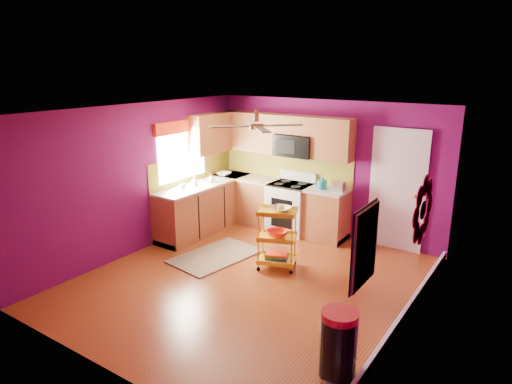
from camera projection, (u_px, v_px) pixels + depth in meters
The scene contains 18 objects.
ground at pixel (249, 281), 6.76m from camera, with size 5.00×5.00×0.00m, color maroon.
room_envelope at pixel (250, 174), 6.30m from camera, with size 4.54×5.04×2.52m.
lower_cabinets at pixel (245, 207), 8.81m from camera, with size 2.81×2.31×0.94m.
electric_range at pixel (290, 207), 8.66m from camera, with size 0.76×0.66×1.13m.
upper_cabinetry at pixel (260, 135), 8.67m from camera, with size 2.80×2.30×1.26m.
left_window at pixel (182, 142), 8.32m from camera, with size 0.08×1.35×1.08m.
panel_door at pixel (397, 191), 7.72m from camera, with size 0.95×0.11×2.15m.
right_wall_art at pixel (400, 224), 4.90m from camera, with size 0.04×2.74×1.04m.
ceiling_fan at pixel (257, 125), 6.30m from camera, with size 1.01×1.01×0.26m.
shag_rug at pixel (216, 256), 7.62m from camera, with size 0.90×1.46×0.02m, color black.
rolling_cart at pixel (278, 236), 7.07m from camera, with size 0.69×0.60×1.05m.
trash_can at pixel (338, 344), 4.62m from camera, with size 0.46×0.47×0.73m.
teal_kettle at pixel (322, 184), 8.17m from camera, with size 0.18×0.18×0.21m.
toaster at pixel (338, 187), 8.01m from camera, with size 0.22×0.15×0.18m, color beige.
soap_bottle_a at pixel (195, 181), 8.40m from camera, with size 0.08×0.08×0.18m, color #EA3F72.
soap_bottle_b at pixel (211, 178), 8.63m from camera, with size 0.12×0.12×0.15m, color white.
counter_dish at pixel (224, 174), 9.17m from camera, with size 0.28×0.28×0.07m, color white.
counter_cup at pixel (183, 186), 8.19m from camera, with size 0.12×0.12×0.09m, color white.
Camera 1 is at (3.52, -5.04, 3.10)m, focal length 32.00 mm.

